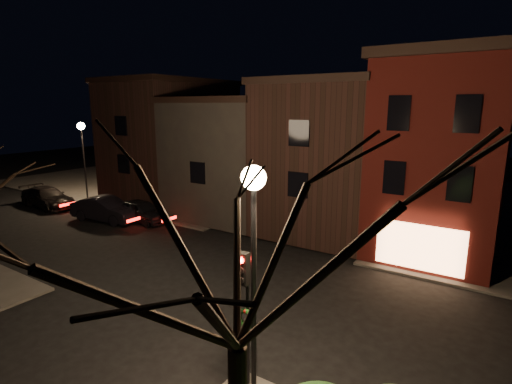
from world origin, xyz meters
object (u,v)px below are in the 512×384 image
traffic_signal (245,299)px  parked_car_c (47,197)px  street_lamp_near (254,223)px  parked_car_b (106,209)px  bare_tree_right (236,217)px  parked_car_a (141,211)px  street_lamp_far (82,140)px

traffic_signal → parked_car_c: 26.71m
street_lamp_near → traffic_signal: size_ratio=1.60×
parked_car_b → bare_tree_right: bearing=-128.1°
street_lamp_near → parked_car_b: size_ratio=1.25×
bare_tree_right → parked_car_a: bearing=143.8°
street_lamp_far → parked_car_a: street_lamp_far is taller
street_lamp_far → parked_car_b: bearing=-24.6°
parked_car_a → bare_tree_right: bearing=-124.0°
bare_tree_right → parked_car_b: bearing=149.6°
street_lamp_far → parked_car_b: street_lamp_far is taller
street_lamp_far → bare_tree_right: bearing=-29.0°
parked_car_a → parked_car_b: 2.50m
street_lamp_far → parked_car_c: size_ratio=1.19×
street_lamp_near → street_lamp_far: same height
parked_car_c → traffic_signal: bearing=-105.5°
parked_car_b → street_lamp_far: bearing=57.7°
parked_car_a → parked_car_c: bearing=100.1°
street_lamp_far → parked_car_a: 10.08m
parked_car_a → parked_car_c: size_ratio=0.83×
parked_car_b → parked_car_c: bearing=82.8°
bare_tree_right → parked_car_b: size_ratio=1.64×
parked_car_a → parked_car_c: (-9.49, -1.32, 0.02)m
traffic_signal → parked_car_b: bearing=154.2°
street_lamp_near → parked_car_b: (-18.47, 9.12, -4.33)m
parked_car_a → parked_car_c: parked_car_c is taller
street_lamp_near → parked_car_c: (-25.81, 9.06, -4.39)m
parked_car_b → parked_car_a: bearing=-67.1°
street_lamp_near → parked_car_c: 27.71m
street_lamp_far → bare_tree_right: size_ratio=0.76×
street_lamp_near → parked_car_b: 21.05m
street_lamp_far → traffic_signal: street_lamp_far is taller
traffic_signal → street_lamp_far: bearing=154.5°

